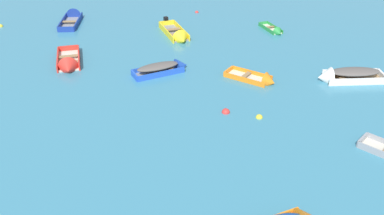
{
  "coord_description": "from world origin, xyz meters",
  "views": [
    {
      "loc": [
        -1.54,
        2.34,
        12.55
      ],
      "look_at": [
        0.0,
        23.24,
        0.15
      ],
      "focal_mm": 39.32,
      "sensor_mm": 36.0,
      "label": 1
    }
  ],
  "objects_px": {
    "rowboat_red_near_camera": "(68,65)",
    "rowboat_green_near_left": "(275,31)",
    "mooring_buoy_between_boats_left": "(1,26)",
    "mooring_buoy_near_foreground": "(259,118)",
    "rowboat_deep_blue_midfield_right": "(73,17)",
    "mooring_buoy_between_boats_right": "(226,112)",
    "rowboat_blue_far_right": "(166,68)",
    "mooring_buoy_central": "(197,13)",
    "rowboat_white_cluster_outer": "(344,75)",
    "rowboat_yellow_distant_center": "(178,36)",
    "rowboat_orange_back_row_center": "(261,80)"
  },
  "relations": [
    {
      "from": "rowboat_white_cluster_outer",
      "to": "rowboat_blue_far_right",
      "type": "bearing_deg",
      "value": 169.41
    },
    {
      "from": "rowboat_blue_far_right",
      "to": "mooring_buoy_near_foreground",
      "type": "distance_m",
      "value": 8.12
    },
    {
      "from": "rowboat_deep_blue_midfield_right",
      "to": "mooring_buoy_central",
      "type": "relative_size",
      "value": 13.22
    },
    {
      "from": "rowboat_orange_back_row_center",
      "to": "mooring_buoy_near_foreground",
      "type": "distance_m",
      "value": 4.43
    },
    {
      "from": "rowboat_blue_far_right",
      "to": "rowboat_green_near_left",
      "type": "xyz_separation_m",
      "value": [
        9.28,
        6.9,
        -0.19
      ]
    },
    {
      "from": "rowboat_deep_blue_midfield_right",
      "to": "rowboat_white_cluster_outer",
      "type": "bearing_deg",
      "value": -34.69
    },
    {
      "from": "rowboat_deep_blue_midfield_right",
      "to": "mooring_buoy_between_boats_right",
      "type": "distance_m",
      "value": 20.64
    },
    {
      "from": "mooring_buoy_near_foreground",
      "to": "rowboat_orange_back_row_center",
      "type": "bearing_deg",
      "value": 76.31
    },
    {
      "from": "rowboat_red_near_camera",
      "to": "rowboat_green_near_left",
      "type": "relative_size",
      "value": 1.43
    },
    {
      "from": "rowboat_orange_back_row_center",
      "to": "mooring_buoy_between_boats_left",
      "type": "distance_m",
      "value": 23.7
    },
    {
      "from": "rowboat_orange_back_row_center",
      "to": "mooring_buoy_between_boats_right",
      "type": "relative_size",
      "value": 7.19
    },
    {
      "from": "rowboat_blue_far_right",
      "to": "mooring_buoy_near_foreground",
      "type": "relative_size",
      "value": 10.2
    },
    {
      "from": "rowboat_green_near_left",
      "to": "rowboat_orange_back_row_center",
      "type": "height_order",
      "value": "rowboat_orange_back_row_center"
    },
    {
      "from": "rowboat_orange_back_row_center",
      "to": "mooring_buoy_near_foreground",
      "type": "relative_size",
      "value": 8.7
    },
    {
      "from": "rowboat_orange_back_row_center",
      "to": "rowboat_white_cluster_outer",
      "type": "bearing_deg",
      "value": -1.55
    },
    {
      "from": "rowboat_orange_back_row_center",
      "to": "mooring_buoy_between_boats_left",
      "type": "xyz_separation_m",
      "value": [
        -20.35,
        12.15,
        -0.16
      ]
    },
    {
      "from": "mooring_buoy_central",
      "to": "mooring_buoy_near_foreground",
      "type": "relative_size",
      "value": 0.87
    },
    {
      "from": "rowboat_blue_far_right",
      "to": "mooring_buoy_between_boats_right",
      "type": "xyz_separation_m",
      "value": [
        3.29,
        -5.62,
        -0.32
      ]
    },
    {
      "from": "rowboat_red_near_camera",
      "to": "rowboat_green_near_left",
      "type": "height_order",
      "value": "rowboat_red_near_camera"
    },
    {
      "from": "rowboat_deep_blue_midfield_right",
      "to": "mooring_buoy_near_foreground",
      "type": "height_order",
      "value": "rowboat_deep_blue_midfield_right"
    },
    {
      "from": "mooring_buoy_between_boats_left",
      "to": "mooring_buoy_near_foreground",
      "type": "relative_size",
      "value": 1.0
    },
    {
      "from": "rowboat_blue_far_right",
      "to": "rowboat_red_near_camera",
      "type": "xyz_separation_m",
      "value": [
        -6.79,
        1.16,
        -0.1
      ]
    },
    {
      "from": "rowboat_blue_far_right",
      "to": "mooring_buoy_central",
      "type": "distance_m",
      "value": 13.14
    },
    {
      "from": "rowboat_blue_far_right",
      "to": "rowboat_red_near_camera",
      "type": "relative_size",
      "value": 0.92
    },
    {
      "from": "rowboat_blue_far_right",
      "to": "rowboat_green_near_left",
      "type": "height_order",
      "value": "rowboat_blue_far_right"
    },
    {
      "from": "mooring_buoy_central",
      "to": "mooring_buoy_between_boats_left",
      "type": "bearing_deg",
      "value": -171.45
    },
    {
      "from": "rowboat_green_near_left",
      "to": "mooring_buoy_between_boats_left",
      "type": "bearing_deg",
      "value": 172.15
    },
    {
      "from": "rowboat_orange_back_row_center",
      "to": "rowboat_yellow_distant_center",
      "type": "bearing_deg",
      "value": 121.79
    },
    {
      "from": "mooring_buoy_between_boats_left",
      "to": "rowboat_yellow_distant_center",
      "type": "bearing_deg",
      "value": -14.53
    },
    {
      "from": "mooring_buoy_central",
      "to": "mooring_buoy_near_foreground",
      "type": "bearing_deg",
      "value": -84.21
    },
    {
      "from": "rowboat_red_near_camera",
      "to": "rowboat_deep_blue_midfield_right",
      "type": "relative_size",
      "value": 0.96
    },
    {
      "from": "rowboat_white_cluster_outer",
      "to": "rowboat_orange_back_row_center",
      "type": "height_order",
      "value": "rowboat_white_cluster_outer"
    },
    {
      "from": "rowboat_white_cluster_outer",
      "to": "rowboat_yellow_distant_center",
      "type": "distance_m",
      "value": 13.42
    },
    {
      "from": "mooring_buoy_between_boats_left",
      "to": "rowboat_white_cluster_outer",
      "type": "bearing_deg",
      "value": -25.51
    },
    {
      "from": "rowboat_deep_blue_midfield_right",
      "to": "rowboat_green_near_left",
      "type": "relative_size",
      "value": 1.49
    },
    {
      "from": "mooring_buoy_between_boats_right",
      "to": "rowboat_yellow_distant_center",
      "type": "bearing_deg",
      "value": 100.72
    },
    {
      "from": "mooring_buoy_near_foreground",
      "to": "rowboat_white_cluster_outer",
      "type": "bearing_deg",
      "value": 32.66
    },
    {
      "from": "rowboat_yellow_distant_center",
      "to": "mooring_buoy_near_foreground",
      "type": "xyz_separation_m",
      "value": [
        4.03,
        -12.5,
        -0.23
      ]
    },
    {
      "from": "rowboat_orange_back_row_center",
      "to": "mooring_buoy_near_foreground",
      "type": "xyz_separation_m",
      "value": [
        -1.05,
        -4.3,
        -0.16
      ]
    },
    {
      "from": "rowboat_blue_far_right",
      "to": "rowboat_deep_blue_midfield_right",
      "type": "height_order",
      "value": "rowboat_deep_blue_midfield_right"
    },
    {
      "from": "rowboat_white_cluster_outer",
      "to": "rowboat_orange_back_row_center",
      "type": "bearing_deg",
      "value": 178.45
    },
    {
      "from": "rowboat_red_near_camera",
      "to": "mooring_buoy_near_foreground",
      "type": "relative_size",
      "value": 11.08
    },
    {
      "from": "rowboat_yellow_distant_center",
      "to": "mooring_buoy_between_boats_right",
      "type": "relative_size",
      "value": 10.34
    },
    {
      "from": "rowboat_white_cluster_outer",
      "to": "rowboat_deep_blue_midfield_right",
      "type": "height_order",
      "value": "rowboat_white_cluster_outer"
    },
    {
      "from": "rowboat_white_cluster_outer",
      "to": "mooring_buoy_between_boats_right",
      "type": "bearing_deg",
      "value": -157.36
    },
    {
      "from": "rowboat_yellow_distant_center",
      "to": "mooring_buoy_near_foreground",
      "type": "distance_m",
      "value": 13.14
    },
    {
      "from": "rowboat_green_near_left",
      "to": "mooring_buoy_between_boats_left",
      "type": "xyz_separation_m",
      "value": [
        -23.49,
        3.24,
        -0.13
      ]
    },
    {
      "from": "rowboat_deep_blue_midfield_right",
      "to": "rowboat_green_near_left",
      "type": "bearing_deg",
      "value": -14.81
    },
    {
      "from": "rowboat_green_near_left",
      "to": "mooring_buoy_central",
      "type": "height_order",
      "value": "rowboat_green_near_left"
    },
    {
      "from": "rowboat_deep_blue_midfield_right",
      "to": "mooring_buoy_between_boats_right",
      "type": "height_order",
      "value": "rowboat_deep_blue_midfield_right"
    }
  ]
}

